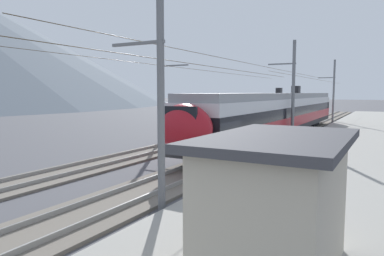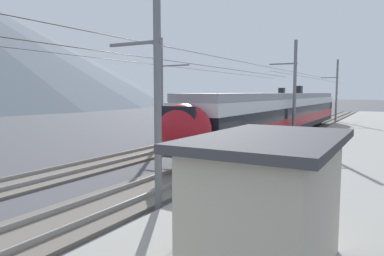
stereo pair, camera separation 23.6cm
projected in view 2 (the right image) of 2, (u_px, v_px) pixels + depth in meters
ground_plane at (222, 172)px, 17.53m from camera, size 400.00×400.00×0.00m
platform_slab at (326, 181)px, 15.09m from camera, size 120.00×7.48×0.31m
track_near at (203, 168)px, 18.05m from camera, size 120.00×3.00×0.28m
track_far at (123, 158)px, 20.69m from camera, size 120.00×3.00×0.28m
train_near_platform at (282, 112)px, 29.98m from camera, size 33.48×3.00×4.27m
train_far_track at (271, 106)px, 44.41m from camera, size 28.97×3.01×4.27m
catenary_mast_west at (154, 88)px, 11.29m from camera, size 42.80×2.09×7.84m
catenary_mast_mid at (293, 90)px, 26.27m from camera, size 42.80×2.09×7.74m
catenary_mast_east at (336, 91)px, 44.39m from camera, size 42.80×2.09×8.00m
catenary_mast_far_side at (163, 88)px, 27.70m from camera, size 42.80×2.67×8.14m
platform_sign at (271, 138)px, 16.32m from camera, size 0.70×0.08×2.04m
passenger_walking at (225, 187)px, 9.94m from camera, size 0.53×0.22×1.69m
handbag_beside_passenger at (237, 212)px, 10.30m from camera, size 0.32×0.18×0.38m
handbag_near_sign at (277, 166)px, 16.50m from camera, size 0.32×0.18×0.44m
potted_plant_platform_edge at (254, 171)px, 14.34m from camera, size 0.47×0.47×0.78m
potted_plant_by_shelter at (273, 166)px, 15.17m from camera, size 0.52×0.52×0.79m
platform_shelter at (270, 206)px, 6.80m from camera, size 4.09×2.46×2.78m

